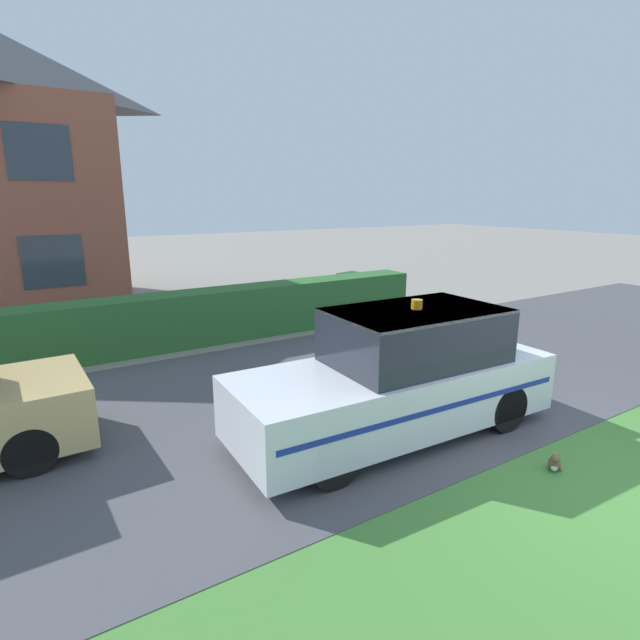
# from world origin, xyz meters

# --- Properties ---
(ground_plane) EXTENTS (80.00, 80.00, 0.00)m
(ground_plane) POSITION_xyz_m (0.00, 0.00, 0.00)
(ground_plane) COLOR gray
(road_strip) EXTENTS (28.00, 6.17, 0.01)m
(road_strip) POSITION_xyz_m (0.00, 4.01, 0.01)
(road_strip) COLOR #4C4C51
(road_strip) RESTS_ON ground
(lawn_verge) EXTENTS (28.00, 2.18, 0.01)m
(lawn_verge) POSITION_xyz_m (0.00, -0.17, 0.00)
(lawn_verge) COLOR #478438
(lawn_verge) RESTS_ON ground
(garden_hedge) EXTENTS (9.75, 0.84, 1.16)m
(garden_hedge) POSITION_xyz_m (-1.15, 7.92, 0.58)
(garden_hedge) COLOR #2D662D
(garden_hedge) RESTS_ON ground
(police_car) EXTENTS (4.53, 1.79, 1.83)m
(police_car) POSITION_xyz_m (-1.06, 2.25, 0.81)
(police_car) COLOR black
(police_car) RESTS_ON road_strip
(cat) EXTENTS (0.30, 0.23, 0.26)m
(cat) POSITION_xyz_m (-0.16, 0.50, 0.10)
(cat) COLOR brown
(cat) RESTS_ON ground
(wheelie_bin) EXTENTS (0.81, 0.79, 1.08)m
(wheelie_bin) POSITION_xyz_m (2.80, 8.69, 0.54)
(wheelie_bin) COLOR #23662D
(wheelie_bin) RESTS_ON ground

